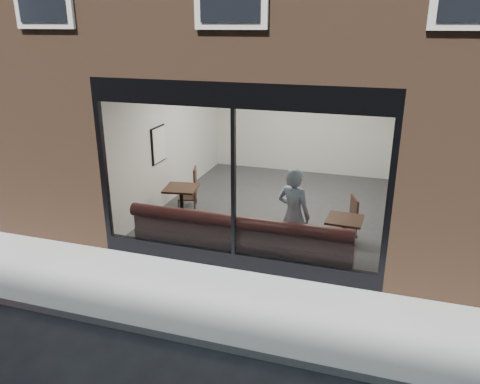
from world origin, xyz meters
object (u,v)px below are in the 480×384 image
(cafe_table_left, at_px, (181,188))
(cafe_chair_right, at_px, (342,232))
(banquette, at_px, (241,247))
(cafe_table_right, at_px, (345,220))
(person, at_px, (293,215))
(cafe_chair_left, at_px, (187,197))

(cafe_table_left, xyz_separation_m, cafe_chair_right, (3.42, -0.11, -0.50))
(banquette, xyz_separation_m, cafe_table_right, (1.75, 0.61, 0.52))
(person, bearing_deg, banquette, 34.22)
(cafe_table_left, distance_m, cafe_chair_right, 3.46)
(cafe_table_right, relative_size, cafe_chair_right, 1.34)
(cafe_table_left, relative_size, cafe_table_right, 1.08)
(banquette, height_order, cafe_table_left, cafe_table_left)
(cafe_table_left, distance_m, cafe_table_right, 3.55)
(person, height_order, cafe_table_left, person)
(person, height_order, cafe_table_right, person)
(cafe_table_left, xyz_separation_m, cafe_chair_left, (-0.21, 0.76, -0.50))
(cafe_chair_right, bearing_deg, cafe_table_left, -21.32)
(cafe_chair_left, bearing_deg, cafe_table_right, 141.56)
(cafe_table_right, bearing_deg, person, -157.29)
(banquette, distance_m, cafe_chair_left, 2.81)
(cafe_chair_right, bearing_deg, cafe_table_right, 77.28)
(cafe_chair_left, xyz_separation_m, cafe_chair_right, (3.63, -0.87, 0.00))
(person, relative_size, cafe_chair_right, 3.71)
(banquette, bearing_deg, person, 15.58)
(banquette, height_order, cafe_chair_left, banquette)
(person, xyz_separation_m, cafe_table_left, (-2.63, 1.02, -0.12))
(banquette, xyz_separation_m, person, (0.89, 0.25, 0.64))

